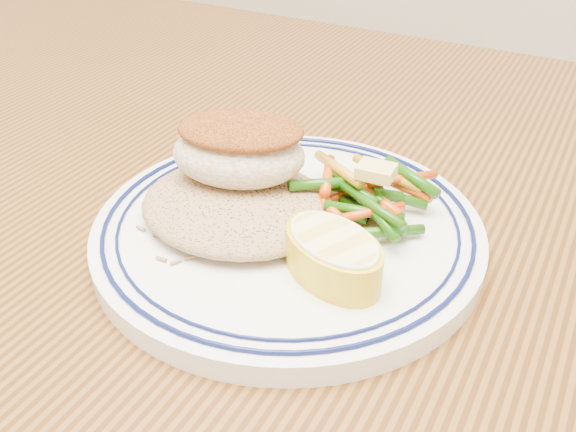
% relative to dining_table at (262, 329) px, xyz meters
% --- Properties ---
extents(dining_table, '(1.50, 0.90, 0.75)m').
position_rel_dining_table_xyz_m(dining_table, '(0.00, 0.00, 0.00)').
color(dining_table, '#48290E').
rests_on(dining_table, ground).
extents(plate, '(0.26, 0.26, 0.02)m').
position_rel_dining_table_xyz_m(plate, '(0.03, -0.01, 0.11)').
color(plate, white).
rests_on(plate, dining_table).
extents(rice_pilaf, '(0.13, 0.12, 0.03)m').
position_rel_dining_table_xyz_m(rice_pilaf, '(-0.01, -0.02, 0.12)').
color(rice_pilaf, '#94714A').
rests_on(rice_pilaf, plate).
extents(fish_fillet, '(0.10, 0.09, 0.04)m').
position_rel_dining_table_xyz_m(fish_fillet, '(-0.01, 0.00, 0.15)').
color(fish_fillet, beige).
rests_on(fish_fillet, rice_pilaf).
extents(vegetable_pile, '(0.10, 0.10, 0.03)m').
position_rel_dining_table_xyz_m(vegetable_pile, '(0.07, 0.03, 0.13)').
color(vegetable_pile, '#C78E15').
rests_on(vegetable_pile, plate).
extents(butter_pat, '(0.02, 0.02, 0.01)m').
position_rel_dining_table_xyz_m(butter_pat, '(0.07, 0.03, 0.15)').
color(butter_pat, '#F7DC79').
rests_on(butter_pat, vegetable_pile).
extents(lemon_wedge, '(0.08, 0.08, 0.03)m').
position_rel_dining_table_xyz_m(lemon_wedge, '(0.07, -0.04, 0.13)').
color(lemon_wedge, yellow).
rests_on(lemon_wedge, plate).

